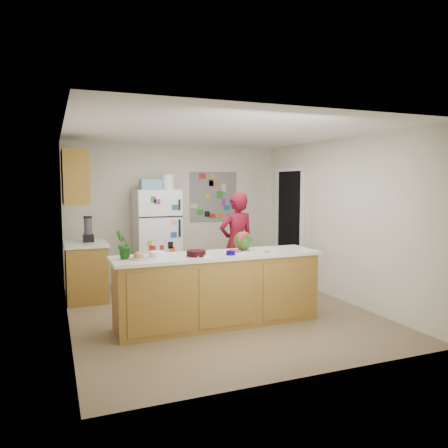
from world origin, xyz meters
name	(u,v)px	position (x,y,z in m)	size (l,w,h in m)	color
floor	(219,312)	(0.00, 0.00, -0.01)	(4.00, 4.50, 0.02)	brown
wall_back	(176,213)	(0.00, 2.26, 1.25)	(4.00, 0.02, 2.50)	beige
wall_left	(65,230)	(-2.01, 0.00, 1.25)	(0.02, 4.50, 2.50)	beige
wall_right	(339,219)	(2.01, 0.00, 1.25)	(0.02, 4.50, 2.50)	beige
ceiling	(219,132)	(0.00, 0.00, 2.51)	(4.00, 4.50, 0.02)	white
doorway	(290,226)	(1.99, 1.45, 1.02)	(0.03, 0.85, 2.04)	black
peninsula_base	(218,291)	(-0.20, -0.50, 0.44)	(2.60, 0.62, 0.88)	brown
peninsula_top	(218,255)	(-0.20, -0.50, 0.90)	(2.68, 0.70, 0.04)	silver
side_counter_base	(86,273)	(-1.69, 1.35, 0.43)	(0.60, 0.80, 0.86)	brown
side_counter_top	(85,244)	(-1.69, 1.35, 0.88)	(0.64, 0.84, 0.04)	silver
upper_cabinets	(75,177)	(-1.82, 1.30, 1.90)	(0.35, 1.00, 0.80)	brown
refrigerator	(157,238)	(-0.45, 1.88, 0.85)	(0.75, 0.70, 1.70)	silver
fridge_top_bin	(150,184)	(-0.55, 1.88, 1.79)	(0.35, 0.28, 0.18)	#5999B2
photo_collage	(214,197)	(0.75, 2.24, 1.55)	(0.95, 0.01, 0.95)	slate
person	(237,244)	(0.62, 0.80, 0.84)	(0.61, 0.40, 1.67)	maroon
blender_appliance	(88,230)	(-1.64, 1.41, 1.09)	(0.12, 0.12, 0.38)	black
cutting_board	(240,251)	(0.13, -0.44, 0.93)	(0.38, 0.29, 0.01)	silver
watermelon	(243,241)	(0.19, -0.42, 1.06)	(0.25, 0.25, 0.25)	#284F10
watermelon_slice	(234,251)	(0.03, -0.49, 0.94)	(0.16, 0.16, 0.02)	red
cherry_bowl	(196,253)	(-0.51, -0.56, 0.96)	(0.24, 0.24, 0.07)	black
white_bowl	(157,254)	(-0.97, -0.40, 0.95)	(0.19, 0.19, 0.06)	silver
cobalt_bowl	(231,253)	(-0.09, -0.65, 0.95)	(0.12, 0.12, 0.05)	#070055
plate	(139,258)	(-1.21, -0.50, 0.93)	(0.25, 0.25, 0.02)	#B6AF8D
paper_towel	(200,255)	(-0.46, -0.59, 0.93)	(0.18, 0.16, 0.02)	white
keys	(267,252)	(0.44, -0.62, 0.93)	(0.08, 0.04, 0.01)	gray
potted_plant	(123,244)	(-1.38, -0.45, 1.10)	(0.19, 0.16, 0.35)	#093F0B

